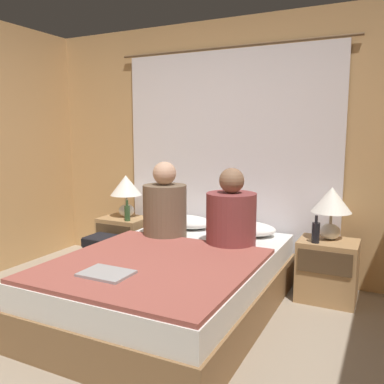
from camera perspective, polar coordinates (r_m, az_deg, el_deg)
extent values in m
plane|color=gray|center=(2.69, -12.84, -23.62)|extent=(16.00, 16.00, 0.00)
cube|color=tan|center=(4.12, 5.26, 6.06)|extent=(4.23, 0.06, 2.50)
cube|color=white|center=(4.07, 4.91, 3.92)|extent=(2.21, 0.03, 2.20)
cylinder|color=brown|center=(4.13, 5.12, 19.61)|extent=(2.41, 0.02, 0.02)
cube|color=olive|center=(3.31, -2.48, -14.21)|extent=(1.44, 2.09, 0.29)
cube|color=white|center=(3.23, -2.51, -10.32)|extent=(1.40, 2.05, 0.19)
cube|color=#A87F51|center=(4.44, -9.47, -6.81)|extent=(0.48, 0.38, 0.52)
cube|color=#4C3823|center=(4.26, -11.03, -5.78)|extent=(0.42, 0.02, 0.19)
cube|color=#A87F51|center=(3.68, 18.46, -10.38)|extent=(0.48, 0.38, 0.52)
cube|color=#4C3823|center=(3.46, 18.10, -9.40)|extent=(0.42, 0.02, 0.19)
ellipsoid|color=silver|center=(4.41, -9.18, -2.57)|extent=(0.17, 0.17, 0.13)
cylinder|color=#B2A893|center=(4.39, -9.21, -1.07)|extent=(0.02, 0.02, 0.10)
cone|color=white|center=(4.36, -9.26, 0.95)|extent=(0.33, 0.33, 0.21)
ellipsoid|color=silver|center=(3.64, 18.81, -5.27)|extent=(0.17, 0.17, 0.13)
cylinder|color=#B2A893|center=(3.62, 18.90, -3.47)|extent=(0.02, 0.02, 0.10)
cone|color=white|center=(3.59, 19.02, -1.03)|extent=(0.33, 0.33, 0.21)
ellipsoid|color=white|center=(4.04, -0.79, -4.21)|extent=(0.53, 0.35, 0.12)
ellipsoid|color=white|center=(3.80, 7.78, -5.10)|extent=(0.53, 0.35, 0.12)
cube|color=#994C42|center=(2.94, -5.51, -10.07)|extent=(1.38, 1.41, 0.03)
cylinder|color=brown|center=(3.66, -3.83, -2.70)|extent=(0.39, 0.39, 0.48)
sphere|color=tan|center=(3.61, -3.88, 2.64)|extent=(0.21, 0.21, 0.21)
cylinder|color=brown|center=(3.40, 5.51, -3.87)|extent=(0.42, 0.42, 0.45)
sphere|color=#846047|center=(3.34, 5.59, 1.62)|extent=(0.21, 0.21, 0.21)
cylinder|color=#2D4C28|center=(4.20, -9.07, -2.98)|extent=(0.06, 0.06, 0.15)
cylinder|color=#2D4C28|center=(4.18, -9.11, -1.55)|extent=(0.02, 0.02, 0.06)
cylinder|color=black|center=(3.49, 16.97, -5.48)|extent=(0.06, 0.06, 0.17)
cylinder|color=black|center=(3.47, 17.05, -3.64)|extent=(0.02, 0.02, 0.06)
cube|color=#9EA0A5|center=(2.73, -11.93, -11.12)|extent=(0.32, 0.24, 0.02)
cube|color=black|center=(4.13, -12.17, -8.86)|extent=(0.33, 0.26, 0.41)
cube|color=black|center=(4.06, -12.47, -6.74)|extent=(0.29, 0.27, 0.08)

